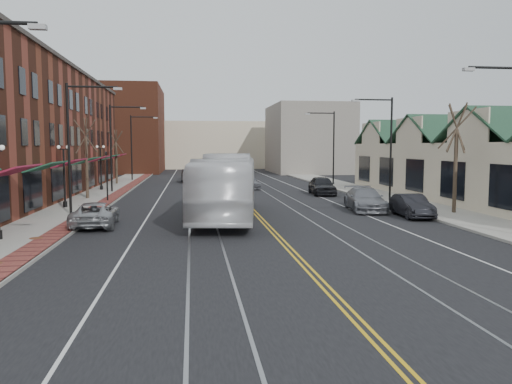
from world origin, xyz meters
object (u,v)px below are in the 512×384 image
object	(u,v)px
parked_suv	(95,214)
parked_car_c	(365,199)
transit_bus	(226,186)
parked_car_d	(322,186)
parked_car_b	(412,206)

from	to	relation	value
parked_suv	parked_car_c	xyz separation A→B (m)	(16.80, 4.51, 0.10)
transit_bus	parked_car_d	distance (m)	16.46
parked_car_c	parked_car_d	bearing A→B (deg)	97.21
transit_bus	parked_car_b	xyz separation A→B (m)	(11.30, -1.10, -1.23)
parked_suv	parked_car_c	world-z (taller)	parked_car_c
transit_bus	parked_suv	bearing A→B (deg)	25.02
parked_car_b	parked_car_d	bearing A→B (deg)	100.62
transit_bus	parked_suv	distance (m)	7.77
parked_suv	parked_car_d	size ratio (longest dim) A/B	0.99
transit_bus	parked_car_c	world-z (taller)	transit_bus
parked_suv	parked_car_c	bearing A→B (deg)	-168.24
parked_car_b	parked_car_d	world-z (taller)	parked_car_d
transit_bus	parked_suv	size ratio (longest dim) A/B	2.87
parked_car_d	transit_bus	bearing A→B (deg)	-121.13
transit_bus	parked_suv	xyz separation A→B (m)	(-7.30, -2.33, -1.27)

